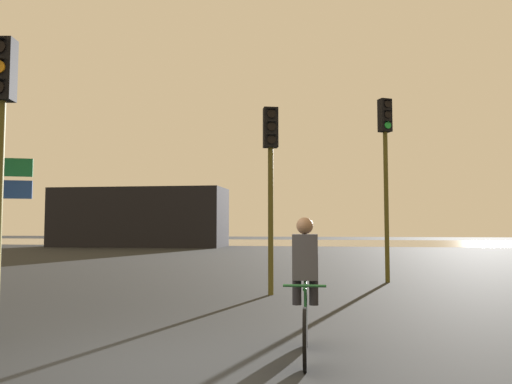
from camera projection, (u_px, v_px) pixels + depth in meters
The scene contains 7 objects.
ground_plane at pixel (137, 373), 5.15m from camera, with size 120.00×120.00×0.00m, color black.
water_strip at pixel (307, 242), 43.49m from camera, with size 80.00×16.00×0.01m, color gray.
distant_building at pixel (140, 217), 35.42m from camera, with size 12.15×4.00×4.13m, color black.
traffic_light_near_left at pixel (1, 126), 7.03m from camera, with size 0.35×0.37×4.19m.
traffic_light_far_right at pixel (386, 155), 13.48m from camera, with size 0.39×0.42×4.95m.
traffic_light_center at pixel (271, 163), 11.11m from camera, with size 0.37×0.39×4.16m.
cyclist at pixel (305, 285), 5.85m from camera, with size 0.46×1.71×1.62m.
Camera 1 is at (1.99, -5.03, 1.53)m, focal length 35.00 mm.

